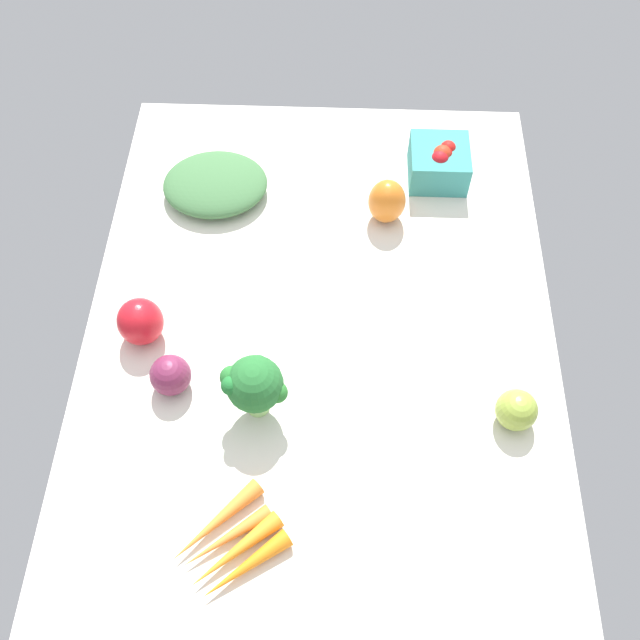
{
  "coord_description": "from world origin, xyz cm",
  "views": [
    {
      "loc": [
        62.33,
        2.28,
        101.95
      ],
      "look_at": [
        0.0,
        0.0,
        4.0
      ],
      "focal_mm": 40.68,
      "sensor_mm": 36.0,
      "label": 1
    }
  ],
  "objects_px": {
    "red_onion_center": "(170,375)",
    "berry_basket": "(439,162)",
    "broccoli_head": "(254,385)",
    "carrot_bunch": "(231,544)",
    "heirloom_tomato_green": "(517,410)",
    "bell_pepper_orange": "(387,201)",
    "bell_pepper_red": "(140,322)",
    "leafy_greens_clump": "(215,184)"
  },
  "relations": [
    {
      "from": "red_onion_center",
      "to": "berry_basket",
      "type": "bearing_deg",
      "value": 136.7
    },
    {
      "from": "broccoli_head",
      "to": "carrot_bunch",
      "type": "xyz_separation_m",
      "value": [
        0.21,
        -0.02,
        -0.06
      ]
    },
    {
      "from": "heirloom_tomato_green",
      "to": "red_onion_center",
      "type": "bearing_deg",
      "value": -94.31
    },
    {
      "from": "broccoli_head",
      "to": "bell_pepper_orange",
      "type": "xyz_separation_m",
      "value": [
        -0.38,
        0.2,
        -0.03
      ]
    },
    {
      "from": "broccoli_head",
      "to": "berry_basket",
      "type": "distance_m",
      "value": 0.57
    },
    {
      "from": "broccoli_head",
      "to": "heirloom_tomato_green",
      "type": "bearing_deg",
      "value": 89.07
    },
    {
      "from": "carrot_bunch",
      "to": "broccoli_head",
      "type": "bearing_deg",
      "value": 175.12
    },
    {
      "from": "broccoli_head",
      "to": "bell_pepper_red",
      "type": "distance_m",
      "value": 0.23
    },
    {
      "from": "red_onion_center",
      "to": "carrot_bunch",
      "type": "distance_m",
      "value": 0.27
    },
    {
      "from": "leafy_greens_clump",
      "to": "red_onion_center",
      "type": "relative_size",
      "value": 3.01
    },
    {
      "from": "broccoli_head",
      "to": "heirloom_tomato_green",
      "type": "xyz_separation_m",
      "value": [
        0.01,
        0.38,
        -0.04
      ]
    },
    {
      "from": "red_onion_center",
      "to": "broccoli_head",
      "type": "bearing_deg",
      "value": 76.15
    },
    {
      "from": "bell_pepper_red",
      "to": "heirloom_tomato_green",
      "type": "height_order",
      "value": "bell_pepper_red"
    },
    {
      "from": "broccoli_head",
      "to": "leafy_greens_clump",
      "type": "bearing_deg",
      "value": -165.51
    },
    {
      "from": "red_onion_center",
      "to": "berry_basket",
      "type": "relative_size",
      "value": 0.59
    },
    {
      "from": "leafy_greens_clump",
      "to": "bell_pepper_red",
      "type": "height_order",
      "value": "bell_pepper_red"
    },
    {
      "from": "bell_pepper_red",
      "to": "heirloom_tomato_green",
      "type": "bearing_deg",
      "value": 77.53
    },
    {
      "from": "heirloom_tomato_green",
      "to": "bell_pepper_orange",
      "type": "bearing_deg",
      "value": -154.45
    },
    {
      "from": "broccoli_head",
      "to": "carrot_bunch",
      "type": "bearing_deg",
      "value": -4.88
    },
    {
      "from": "broccoli_head",
      "to": "red_onion_center",
      "type": "distance_m",
      "value": 0.14
    },
    {
      "from": "carrot_bunch",
      "to": "leafy_greens_clump",
      "type": "bearing_deg",
      "value": -171.74
    },
    {
      "from": "bell_pepper_orange",
      "to": "heirloom_tomato_green",
      "type": "relative_size",
      "value": 1.37
    },
    {
      "from": "broccoli_head",
      "to": "leafy_greens_clump",
      "type": "distance_m",
      "value": 0.45
    },
    {
      "from": "broccoli_head",
      "to": "carrot_bunch",
      "type": "distance_m",
      "value": 0.22
    },
    {
      "from": "leafy_greens_clump",
      "to": "red_onion_center",
      "type": "bearing_deg",
      "value": -3.05
    },
    {
      "from": "bell_pepper_orange",
      "to": "leafy_greens_clump",
      "type": "distance_m",
      "value": 0.31
    },
    {
      "from": "bell_pepper_orange",
      "to": "berry_basket",
      "type": "relative_size",
      "value": 0.8
    },
    {
      "from": "bell_pepper_red",
      "to": "leafy_greens_clump",
      "type": "bearing_deg",
      "value": 165.46
    },
    {
      "from": "bell_pepper_orange",
      "to": "leafy_greens_clump",
      "type": "bearing_deg",
      "value": -98.83
    },
    {
      "from": "leafy_greens_clump",
      "to": "bell_pepper_red",
      "type": "xyz_separation_m",
      "value": [
        0.31,
        -0.08,
        0.02
      ]
    },
    {
      "from": "leafy_greens_clump",
      "to": "heirloom_tomato_green",
      "type": "height_order",
      "value": "heirloom_tomato_green"
    },
    {
      "from": "bell_pepper_red",
      "to": "carrot_bunch",
      "type": "bearing_deg",
      "value": 27.58
    },
    {
      "from": "broccoli_head",
      "to": "leafy_greens_clump",
      "type": "xyz_separation_m",
      "value": [
        -0.43,
        -0.11,
        -0.05
      ]
    },
    {
      "from": "bell_pepper_red",
      "to": "red_onion_center",
      "type": "height_order",
      "value": "bell_pepper_red"
    },
    {
      "from": "broccoli_head",
      "to": "bell_pepper_red",
      "type": "bearing_deg",
      "value": -122.25
    },
    {
      "from": "bell_pepper_red",
      "to": "red_onion_center",
      "type": "xyz_separation_m",
      "value": [
        0.09,
        0.06,
        -0.01
      ]
    },
    {
      "from": "berry_basket",
      "to": "leafy_greens_clump",
      "type": "bearing_deg",
      "value": -82.18
    },
    {
      "from": "berry_basket",
      "to": "broccoli_head",
      "type": "bearing_deg",
      "value": -31.25
    },
    {
      "from": "heirloom_tomato_green",
      "to": "carrot_bunch",
      "type": "relative_size",
      "value": 0.36
    },
    {
      "from": "red_onion_center",
      "to": "carrot_bunch",
      "type": "relative_size",
      "value": 0.36
    },
    {
      "from": "bell_pepper_orange",
      "to": "carrot_bunch",
      "type": "xyz_separation_m",
      "value": [
        0.6,
        -0.22,
        -0.03
      ]
    },
    {
      "from": "bell_pepper_orange",
      "to": "bell_pepper_red",
      "type": "xyz_separation_m",
      "value": [
        0.26,
        -0.39,
        -0.0
      ]
    }
  ]
}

